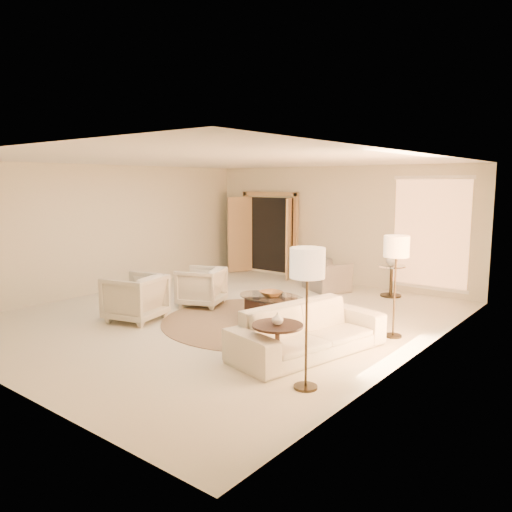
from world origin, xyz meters
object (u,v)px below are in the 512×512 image
Objects in this scene: bowl at (271,294)px; side_vase at (392,260)px; armchair_left at (201,285)px; coffee_table at (271,306)px; armchair_right at (135,295)px; end_table at (277,339)px; floor_lamp_far at (307,270)px; end_vase at (278,319)px; side_table at (391,278)px; sofa at (309,330)px; accent_chair at (325,271)px; floor_lamp_near at (396,251)px.

bowl is 1.45× the size of side_vase.
armchair_left is 1.76m from coffee_table.
armchair_right is 1.37× the size of end_table.
floor_lamp_far is 0.97m from end_vase.
side_vase is (-0.61, 4.98, 0.37)m from end_table.
side_table reaches higher than end_table.
bowl reaches higher than coffee_table.
coffee_table is 6.11× the size of side_vase.
armchair_right is 3.39m from end_table.
armchair_left is 1.25× the size of side_table.
end_table is 5.03m from side_vase.
armchair_right reaches higher than end_vase.
armchair_left reaches higher than side_table.
end_table is 4.15× the size of end_vase.
end_vase is at bearing -83.03° from side_vase.
side_table is at bearing 96.97° from end_vase.
floor_lamp_far is at bearing -77.11° from side_vase.
side_vase reaches higher than sofa.
armchair_left is 5.29× the size of end_vase.
accent_chair is 1.48× the size of side_table.
accent_chair is at bearing -166.27° from side_table.
floor_lamp_near is at bearing 74.29° from armchair_left.
floor_lamp_near reaches higher than end_table.
floor_lamp_far reaches higher than bowl.
sofa is 3.60× the size of end_table.
floor_lamp_near reaches higher than accent_chair.
coffee_table is (0.59, -2.81, -0.15)m from accent_chair.
floor_lamp_far is at bearing -21.80° from end_vase.
side_table reaches higher than coffee_table.
accent_chair is at bearing 118.38° from floor_lamp_far.
end_vase is (3.21, -1.87, 0.28)m from armchair_left.
end_vase is (3.36, -0.38, 0.24)m from armchair_right.
floor_lamp_near reaches higher than coffee_table.
side_table is at bearing 114.11° from floor_lamp_near.
floor_lamp_near is 6.21× the size of side_vase.
sofa is 1.50× the size of coffee_table.
armchair_right is at bearing 171.12° from floor_lamp_far.
floor_lamp_far reaches higher than side_vase.
floor_lamp_far is at bearing -45.12° from bowl.
armchair_left is 1.76m from bowl.
sofa reaches higher than coffee_table.
bowl is (-1.41, 1.00, 0.15)m from sofa.
floor_lamp_near is 4.28× the size of bowl.
accent_chair is 1.52× the size of end_table.
end_table is 2.32m from bowl.
side_vase reaches higher than accent_chair.
armchair_right reaches higher than bowl.
accent_chair is 5.06m from end_table.
side_vase is (-0.56, 4.16, 0.45)m from sofa.
side_vase is at bearing 75.06° from coffee_table.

